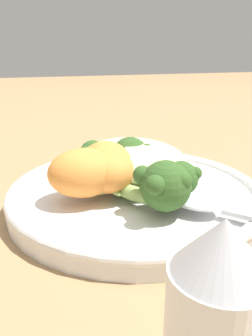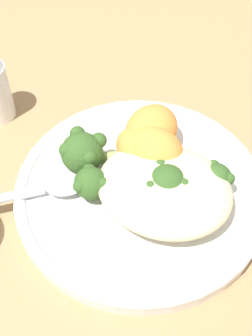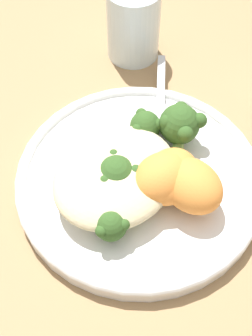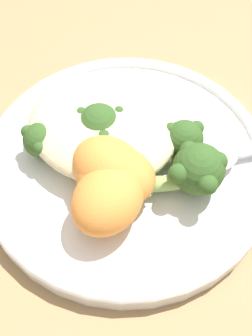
{
  "view_description": "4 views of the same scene",
  "coord_description": "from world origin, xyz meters",
  "views": [
    {
      "loc": [
        0.3,
        -0.12,
        0.14
      ],
      "look_at": [
        0.02,
        -0.01,
        0.04
      ],
      "focal_mm": 35.0,
      "sensor_mm": 36.0,
      "label": 1
    },
    {
      "loc": [
        -0.08,
        0.26,
        0.39
      ],
      "look_at": [
        0.03,
        -0.0,
        0.04
      ],
      "focal_mm": 50.0,
      "sensor_mm": 36.0,
      "label": 2
    },
    {
      "loc": [
        -0.19,
        -0.17,
        0.41
      ],
      "look_at": [
        0.0,
        0.01,
        0.04
      ],
      "focal_mm": 50.0,
      "sensor_mm": 36.0,
      "label": 3
    },
    {
      "loc": [
        0.11,
        -0.21,
        0.35
      ],
      "look_at": [
        0.02,
        -0.02,
        0.03
      ],
      "focal_mm": 50.0,
      "sensor_mm": 36.0,
      "label": 4
    }
  ],
  "objects": [
    {
      "name": "spoon",
      "position": [
        0.09,
        0.03,
        0.03
      ],
      "size": [
        0.11,
        0.09,
        0.01
      ],
      "rotation": [
        0.0,
        0.0,
        0.66
      ],
      "color": "silver",
      "rests_on": "plate"
    },
    {
      "name": "water_glass",
      "position": [
        0.17,
        0.14,
        0.05
      ],
      "size": [
        0.07,
        0.07,
        0.09
      ],
      "primitive_type": "cylinder",
      "color": "silver",
      "rests_on": "ground_plane"
    },
    {
      "name": "sweet_potato_chunk_2",
      "position": [
        0.02,
        -0.03,
        0.04
      ],
      "size": [
        0.07,
        0.06,
        0.04
      ],
      "primitive_type": "ellipsoid",
      "rotation": [
        0.0,
        0.0,
        3.29
      ],
      "color": "orange",
      "rests_on": "plate"
    },
    {
      "name": "broccoli_stalk_0",
      "position": [
        0.08,
        -0.01,
        0.04
      ],
      "size": [
        0.08,
        0.06,
        0.04
      ],
      "rotation": [
        0.0,
        0.0,
        0.48
      ],
      "color": "#8EB25B",
      "rests_on": "plate"
    },
    {
      "name": "broccoli_stalk_4",
      "position": [
        -0.03,
        -0.03,
        0.03
      ],
      "size": [
        0.12,
        0.03,
        0.03
      ],
      "rotation": [
        0.0,
        0.0,
        3.08
      ],
      "color": "#8EB25B",
      "rests_on": "plate"
    },
    {
      "name": "sweet_potato_chunk_1",
      "position": [
        0.03,
        -0.05,
        0.04
      ],
      "size": [
        0.06,
        0.07,
        0.04
      ],
      "primitive_type": "ellipsoid",
      "rotation": [
        0.0,
        0.0,
        4.59
      ],
      "color": "orange",
      "rests_on": "plate"
    },
    {
      "name": "broccoli_stalk_3",
      "position": [
        -0.01,
        0.0,
        0.04
      ],
      "size": [
        0.08,
        0.07,
        0.04
      ],
      "rotation": [
        0.0,
        0.0,
        2.46
      ],
      "color": "#8EB25B",
      "rests_on": "plate"
    },
    {
      "name": "ground_plane",
      "position": [
        0.0,
        0.0,
        0.0
      ],
      "size": [
        4.0,
        4.0,
        0.0
      ],
      "primitive_type": "plane",
      "color": "#9E7A51"
    },
    {
      "name": "broccoli_stalk_1",
      "position": [
        0.05,
        0.02,
        0.04
      ],
      "size": [
        0.06,
        0.09,
        0.03
      ],
      "rotation": [
        0.0,
        0.0,
        1.13
      ],
      "color": "#8EB25B",
      "rests_on": "plate"
    },
    {
      "name": "plate",
      "position": [
        0.02,
        0.0,
        0.01
      ],
      "size": [
        0.25,
        0.25,
        0.02
      ],
      "color": "white",
      "rests_on": "ground_plane"
    },
    {
      "name": "sweet_potato_chunk_0",
      "position": [
        0.01,
        -0.03,
        0.04
      ],
      "size": [
        0.07,
        0.06,
        0.04
      ],
      "primitive_type": "ellipsoid",
      "rotation": [
        0.0,
        0.0,
        2.9
      ],
      "color": "orange",
      "rests_on": "plate"
    },
    {
      "name": "quinoa_mound",
      "position": [
        -0.01,
        0.01,
        0.04
      ],
      "size": [
        0.13,
        0.11,
        0.03
      ],
      "primitive_type": "ellipsoid",
      "color": "beige",
      "rests_on": "plate"
    },
    {
      "name": "broccoli_stalk_2",
      "position": [
        0.02,
        0.01,
        0.04
      ],
      "size": [
        0.05,
        0.1,
        0.03
      ],
      "rotation": [
        0.0,
        0.0,
        1.89
      ],
      "color": "#8EB25B",
      "rests_on": "plate"
    }
  ]
}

